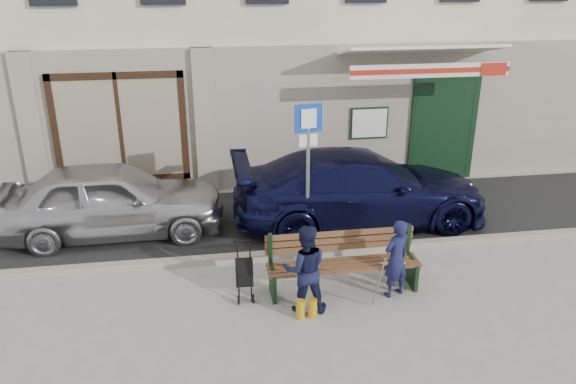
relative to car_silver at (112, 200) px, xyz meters
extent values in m
plane|color=#9E9991|center=(3.22, -2.95, -0.71)|extent=(80.00, 80.00, 0.00)
cube|color=#282828|center=(3.22, 0.15, -0.70)|extent=(60.00, 3.20, 0.01)
cube|color=#9E9384|center=(3.22, -1.45, -0.65)|extent=(60.00, 0.18, 0.12)
cube|color=#9E9384|center=(3.22, 2.01, 0.89)|extent=(20.00, 0.12, 3.20)
cube|color=maroon|center=(0.02, 2.07, 0.84)|extent=(2.50, 0.12, 2.00)
cube|color=black|center=(7.32, 1.93, 0.59)|extent=(1.60, 0.10, 2.60)
cube|color=black|center=(7.32, 2.40, 0.49)|extent=(1.25, 0.90, 2.40)
cube|color=white|center=(5.52, 1.90, 0.74)|extent=(0.80, 0.03, 0.65)
cube|color=white|center=(6.42, 1.68, 2.37)|extent=(3.40, 1.72, 0.42)
cube|color=white|center=(6.42, 0.82, 2.09)|extent=(3.40, 0.05, 0.28)
cube|color=#A72114|center=(6.42, 0.79, 2.09)|extent=(3.40, 0.02, 0.10)
imported|color=#B5B5BA|center=(0.00, 0.00, 0.00)|extent=(4.16, 1.73, 1.41)
imported|color=black|center=(4.75, -0.20, 0.02)|extent=(5.01, 2.05, 1.45)
cylinder|color=gray|center=(3.53, -1.03, 0.56)|extent=(0.07, 0.07, 2.54)
cube|color=#0C3AB5|center=(3.53, -1.03, 1.69)|extent=(0.49, 0.12, 0.49)
cube|color=white|center=(3.53, -1.06, 1.69)|extent=(0.27, 0.07, 0.33)
cube|color=white|center=(3.53, -1.03, 1.30)|extent=(0.33, 0.09, 0.21)
cube|color=brown|center=(3.81, -2.65, -0.26)|extent=(2.40, 0.50, 0.04)
cube|color=brown|center=(3.81, -2.37, 0.03)|extent=(2.40, 0.10, 0.36)
cube|color=black|center=(2.69, -2.65, -0.48)|extent=(0.06, 0.50, 0.45)
cube|color=black|center=(4.93, -2.65, -0.48)|extent=(0.06, 0.50, 0.45)
cube|color=white|center=(4.56, -2.75, -0.23)|extent=(0.34, 0.25, 0.11)
cylinder|color=gray|center=(4.16, -3.32, -0.21)|extent=(0.07, 0.34, 0.96)
cylinder|color=#B58312|center=(3.01, -3.30, -0.56)|extent=(0.13, 0.13, 0.30)
cylinder|color=#B58312|center=(3.19, -3.30, -0.56)|extent=(0.13, 0.13, 0.30)
imported|color=#16183C|center=(4.56, -2.90, -0.07)|extent=(0.55, 0.47, 1.27)
imported|color=#131734|center=(3.11, -3.09, -0.02)|extent=(0.70, 0.56, 1.38)
cylinder|color=black|center=(2.15, -2.80, -0.64)|extent=(0.04, 0.13, 0.13)
cylinder|color=black|center=(2.38, -2.80, -0.64)|extent=(0.04, 0.13, 0.13)
cube|color=black|center=(2.26, -2.60, -0.28)|extent=(0.28, 0.25, 0.45)
cylinder|color=black|center=(2.26, -2.49, 0.21)|extent=(0.25, 0.03, 0.02)
camera|label=1|loc=(1.77, -10.10, 4.07)|focal=35.00mm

